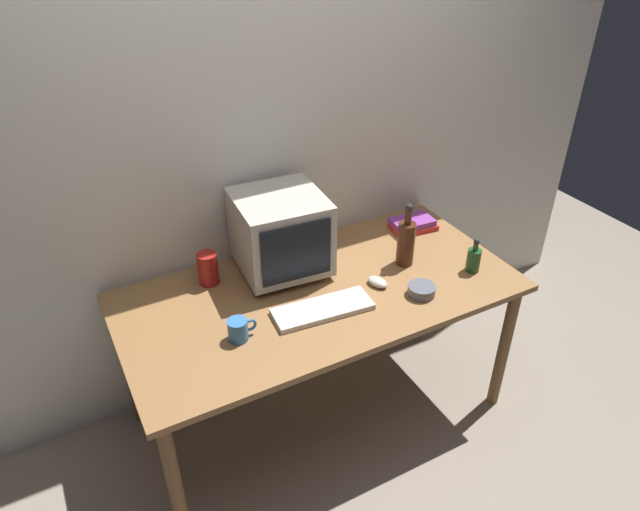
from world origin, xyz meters
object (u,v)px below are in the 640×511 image
at_px(crt_monitor, 280,233).
at_px(book_stack, 413,224).
at_px(computer_mouse, 378,282).
at_px(keyboard, 323,309).
at_px(bottle_tall, 405,241).
at_px(cd_spindle, 422,290).
at_px(bottle_short, 474,259).
at_px(mug, 239,330).
at_px(metal_canister, 208,268).

height_order(crt_monitor, book_stack, crt_monitor).
height_order(computer_mouse, book_stack, book_stack).
bearing_deg(book_stack, crt_monitor, -179.11).
relative_size(keyboard, bottle_tall, 1.34).
bearing_deg(cd_spindle, keyboard, 167.09).
bearing_deg(bottle_tall, bottle_short, -40.27).
xyz_separation_m(crt_monitor, cd_spindle, (0.45, -0.46, -0.17)).
xyz_separation_m(bottle_tall, bottle_short, (0.24, -0.20, -0.06)).
height_order(bottle_tall, mug, bottle_tall).
distance_m(keyboard, metal_canister, 0.55).
bearing_deg(book_stack, mug, -161.31).
relative_size(bottle_tall, book_stack, 1.29).
bearing_deg(mug, crt_monitor, 45.54).
bearing_deg(bottle_short, crt_monitor, 150.90).
relative_size(keyboard, cd_spindle, 3.50).
bearing_deg(computer_mouse, bottle_short, -32.31).
height_order(crt_monitor, bottle_short, crt_monitor).
height_order(book_stack, metal_canister, metal_canister).
distance_m(keyboard, bottle_short, 0.75).
distance_m(crt_monitor, bottle_short, 0.89).
relative_size(crt_monitor, book_stack, 1.70).
xyz_separation_m(bottle_tall, book_stack, (0.22, 0.23, -0.09)).
height_order(bottle_tall, cd_spindle, bottle_tall).
bearing_deg(metal_canister, keyboard, -50.61).
relative_size(bottle_short, cd_spindle, 1.41).
height_order(bottle_short, book_stack, bottle_short).
height_order(crt_monitor, mug, crt_monitor).
relative_size(book_stack, metal_canister, 1.62).
height_order(crt_monitor, cd_spindle, crt_monitor).
distance_m(bottle_tall, book_stack, 0.33).
bearing_deg(cd_spindle, mug, 172.57).
bearing_deg(bottle_short, book_stack, 92.60).
distance_m(crt_monitor, book_stack, 0.76).
relative_size(computer_mouse, mug, 0.83).
height_order(computer_mouse, bottle_short, bottle_short).
relative_size(computer_mouse, metal_canister, 0.67).
relative_size(bottle_tall, metal_canister, 2.08).
height_order(keyboard, metal_canister, metal_canister).
relative_size(book_stack, cd_spindle, 2.02).
bearing_deg(bottle_tall, cd_spindle, -107.69).
distance_m(crt_monitor, keyboard, 0.41).
bearing_deg(mug, cd_spindle, -7.43).
bearing_deg(bottle_short, keyboard, 175.39).
xyz_separation_m(bottle_tall, cd_spindle, (-0.08, -0.24, -0.09)).
relative_size(keyboard, metal_canister, 2.80).
bearing_deg(bottle_tall, computer_mouse, -155.34).
relative_size(book_stack, mug, 2.02).
bearing_deg(cd_spindle, bottle_short, 6.98).
distance_m(crt_monitor, mug, 0.53).
xyz_separation_m(keyboard, bottle_tall, (0.51, 0.14, 0.11)).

